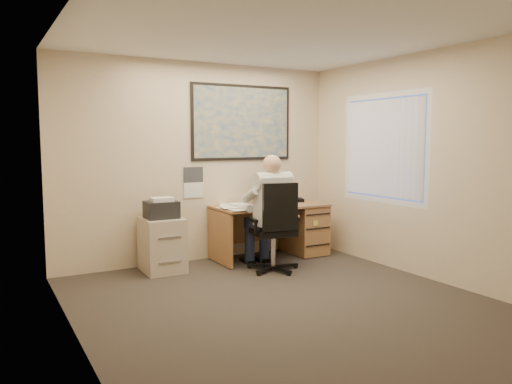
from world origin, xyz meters
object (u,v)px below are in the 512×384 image
person (272,213)px  desk (289,224)px  filing_cabinet (162,240)px  office_chair (276,245)px

person → desk: bearing=44.4°
desk → filing_cabinet: (-1.89, 0.02, -0.04)m
person → filing_cabinet: bearing=154.3°
office_chair → person: size_ratio=0.77×
desk → person: size_ratio=1.09×
filing_cabinet → person: person is taller
desk → filing_cabinet: desk is taller
desk → office_chair: office_chair is taller
desk → office_chair: (-0.64, -0.70, -0.11)m
desk → office_chair: size_ratio=1.41×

